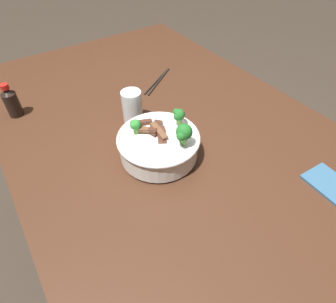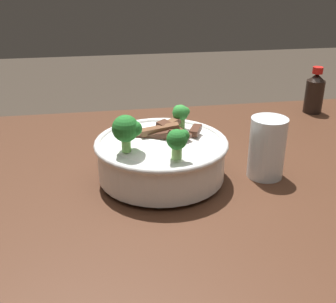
{
  "view_description": "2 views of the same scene",
  "coord_description": "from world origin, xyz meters",
  "px_view_note": "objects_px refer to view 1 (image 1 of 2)",
  "views": [
    {
      "loc": [
        -0.74,
        0.43,
        1.4
      ],
      "look_at": [
        -0.22,
        0.09,
        0.79
      ],
      "focal_mm": 30.33,
      "sensor_mm": 36.0,
      "label": 1
    },
    {
      "loc": [
        -0.29,
        -0.63,
        1.14
      ],
      "look_at": [
        -0.17,
        0.1,
        0.81
      ],
      "focal_mm": 45.13,
      "sensor_mm": 36.0,
      "label": 2
    }
  ],
  "objects_px": {
    "folded_napkin": "(331,185)",
    "drinking_glass": "(132,108)",
    "soy_sauce_bottle": "(11,102)",
    "chopsticks_pair": "(158,81)",
    "rice_bowl": "(159,143)"
  },
  "relations": [
    {
      "from": "folded_napkin",
      "to": "drinking_glass",
      "type": "bearing_deg",
      "value": 29.04
    },
    {
      "from": "drinking_glass",
      "to": "folded_napkin",
      "type": "relative_size",
      "value": 0.86
    },
    {
      "from": "drinking_glass",
      "to": "soy_sauce_bottle",
      "type": "height_order",
      "value": "soy_sauce_bottle"
    },
    {
      "from": "drinking_glass",
      "to": "soy_sauce_bottle",
      "type": "distance_m",
      "value": 0.45
    },
    {
      "from": "chopsticks_pair",
      "to": "folded_napkin",
      "type": "relative_size",
      "value": 1.47
    },
    {
      "from": "chopsticks_pair",
      "to": "soy_sauce_bottle",
      "type": "height_order",
      "value": "soy_sauce_bottle"
    },
    {
      "from": "chopsticks_pair",
      "to": "soy_sauce_bottle",
      "type": "distance_m",
      "value": 0.58
    },
    {
      "from": "chopsticks_pair",
      "to": "folded_napkin",
      "type": "bearing_deg",
      "value": -172.32
    },
    {
      "from": "drinking_glass",
      "to": "chopsticks_pair",
      "type": "xyz_separation_m",
      "value": [
        0.18,
        -0.22,
        -0.05
      ]
    },
    {
      "from": "rice_bowl",
      "to": "soy_sauce_bottle",
      "type": "height_order",
      "value": "rice_bowl"
    },
    {
      "from": "drinking_glass",
      "to": "soy_sauce_bottle",
      "type": "relative_size",
      "value": 0.94
    },
    {
      "from": "rice_bowl",
      "to": "chopsticks_pair",
      "type": "height_order",
      "value": "rice_bowl"
    },
    {
      "from": "folded_napkin",
      "to": "chopsticks_pair",
      "type": "bearing_deg",
      "value": 7.68
    },
    {
      "from": "rice_bowl",
      "to": "soy_sauce_bottle",
      "type": "xyz_separation_m",
      "value": [
        0.49,
        0.33,
        0.0
      ]
    },
    {
      "from": "drinking_glass",
      "to": "soy_sauce_bottle",
      "type": "xyz_separation_m",
      "value": [
        0.28,
        0.35,
        0.0
      ]
    }
  ]
}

